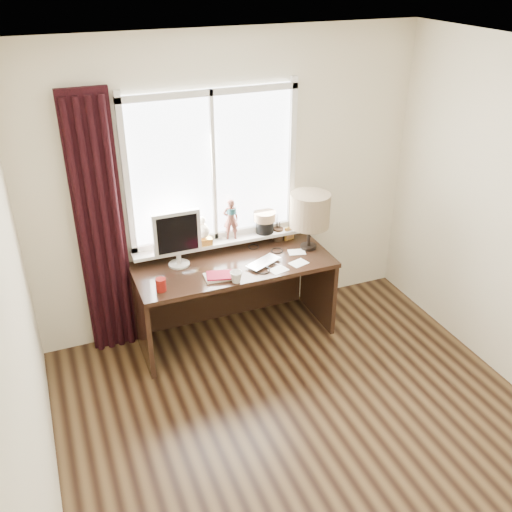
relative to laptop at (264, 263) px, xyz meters
name	(u,v)px	position (x,y,z in m)	size (l,w,h in m)	color
floor	(330,462)	(-0.13, -1.52, -0.76)	(3.50, 4.00, 0.00)	brown
ceiling	(365,72)	(-0.13, -1.52, 1.84)	(3.50, 4.00, 0.00)	white
wall_back	(229,187)	(-0.13, 0.48, 0.54)	(3.50, 2.60, 0.00)	beige
wall_left	(25,378)	(-1.88, -1.52, 0.54)	(4.00, 2.60, 0.00)	beige
laptop	(264,263)	(0.00, 0.00, 0.00)	(0.32, 0.21, 0.03)	silver
mug	(236,277)	(-0.32, -0.19, 0.04)	(0.10, 0.10, 0.10)	white
red_cup	(161,285)	(-0.91, -0.10, 0.04)	(0.08, 0.08, 0.11)	maroon
window	(215,190)	(-0.27, 0.43, 0.54)	(1.52, 0.20, 1.40)	white
curtain	(101,231)	(-1.26, 0.38, 0.35)	(0.38, 0.09, 2.25)	black
desk	(231,282)	(-0.23, 0.20, -0.26)	(1.70, 0.70, 0.75)	#342115
monitor	(177,236)	(-0.67, 0.25, 0.27)	(0.40, 0.18, 0.49)	beige
notebook_stack	(219,276)	(-0.43, -0.08, 0.00)	(0.25, 0.20, 0.03)	beige
brush_holder	(278,234)	(0.30, 0.37, 0.05)	(0.09, 0.09, 0.25)	black
icon_frame	(289,233)	(0.40, 0.34, 0.05)	(0.10, 0.04, 0.13)	gold
table_lamp	(310,211)	(0.49, 0.12, 0.35)	(0.35, 0.35, 0.52)	black
loose_papers	(291,261)	(0.24, -0.05, -0.01)	(0.45, 0.38, 0.00)	white
desk_cables	(265,258)	(0.05, 0.09, -0.01)	(0.41, 0.58, 0.01)	black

